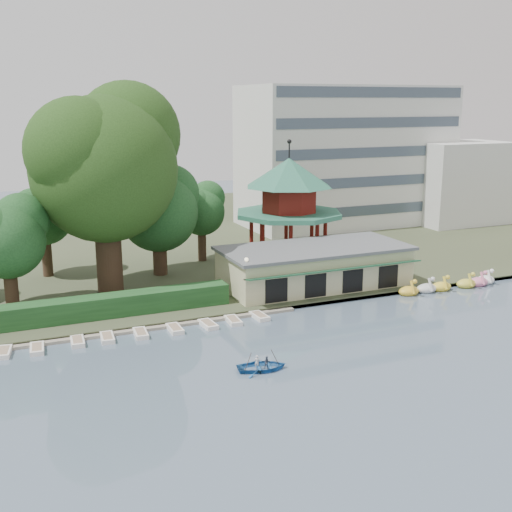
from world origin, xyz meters
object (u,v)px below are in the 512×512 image
pavilion (289,199)px  dock (99,334)px  rowboat_with_passengers (262,363)px  big_tree (105,158)px  boathouse (314,266)px

pavilion → dock: bearing=-148.3°
pavilion → rowboat_with_passengers: size_ratio=2.49×
rowboat_with_passengers → big_tree: bearing=105.0°
rowboat_with_passengers → boathouse: bearing=51.7°
dock → big_tree: 17.30m
rowboat_with_passengers → dock: bearing=128.9°
pavilion → big_tree: (-20.81, -3.78, 5.58)m
dock → boathouse: boathouse is taller
boathouse → pavilion: 11.43m
pavilion → rowboat_with_passengers: pavilion is taller
dock → pavilion: pavilion is taller
boathouse → pavilion: (2.00, 10.03, 5.11)m
dock → rowboat_with_passengers: bearing=-51.1°
pavilion → big_tree: size_ratio=0.68×
pavilion → big_tree: bearing=-169.7°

